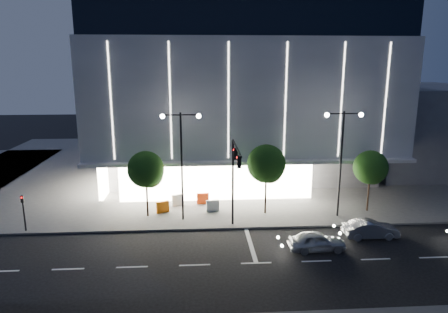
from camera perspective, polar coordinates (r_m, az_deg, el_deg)
ground at (r=28.10m, az=0.02°, el=-13.68°), size 160.00×160.00×0.00m
sidewalk_museum at (r=51.06m, az=3.85°, el=-1.22°), size 70.00×40.00×0.15m
museum at (r=47.70m, az=1.85°, el=9.00°), size 30.00×25.80×18.00m
annex_building at (r=56.82m, az=25.48°, el=4.05°), size 16.00×20.00×10.00m
traffic_mast at (r=29.51m, az=1.53°, el=-1.90°), size 0.33×5.89×7.07m
street_lamp_west at (r=31.79m, az=-6.10°, el=0.84°), size 3.16×0.36×9.00m
street_lamp_east at (r=33.83m, az=16.48°, el=1.12°), size 3.16×0.36×9.00m
ped_signal_far at (r=34.16m, az=-26.73°, el=-6.75°), size 0.22×0.24×3.00m
tree_left at (r=33.48m, az=-11.05°, el=-2.09°), size 3.02×3.02×5.72m
tree_mid at (r=33.61m, az=6.09°, el=-1.33°), size 3.25×3.25×6.15m
tree_right at (r=36.34m, az=20.21°, el=-1.71°), size 2.91×2.91×5.51m
car_lead at (r=28.98m, az=13.11°, el=-11.69°), size 4.02×1.75×1.35m
car_second at (r=32.07m, az=20.19°, el=-9.72°), size 4.07×1.48×1.33m
barrier_a at (r=35.01m, az=-8.75°, el=-7.14°), size 1.11×0.67×1.00m
barrier_b at (r=36.61m, az=-6.61°, el=-6.16°), size 1.10×0.69×1.00m
barrier_c at (r=36.75m, az=-3.04°, el=-6.01°), size 1.12×0.38×1.00m
barrier_d at (r=34.90m, az=-1.64°, el=-7.04°), size 1.13×0.44×1.00m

